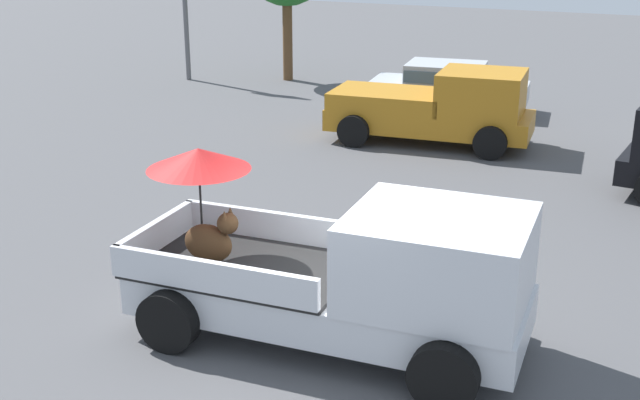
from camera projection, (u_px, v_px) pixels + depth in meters
ground_plane at (327, 339)px, 10.53m from camera, size 80.00×80.00×0.00m
pickup_truck_main at (356, 274)px, 10.08m from camera, size 5.14×2.45×2.37m
pickup_truck_far at (438, 108)px, 19.29m from camera, size 4.94×2.50×1.80m
parked_sedan_near at (447, 84)px, 22.63m from camera, size 4.48×2.36×1.33m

